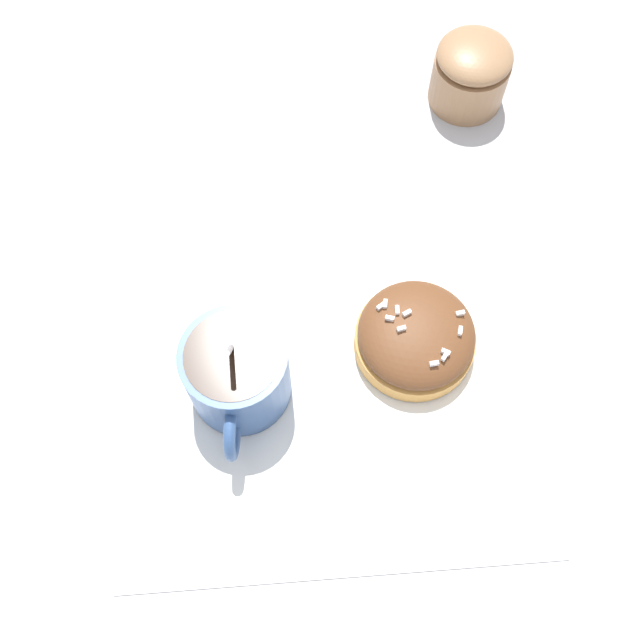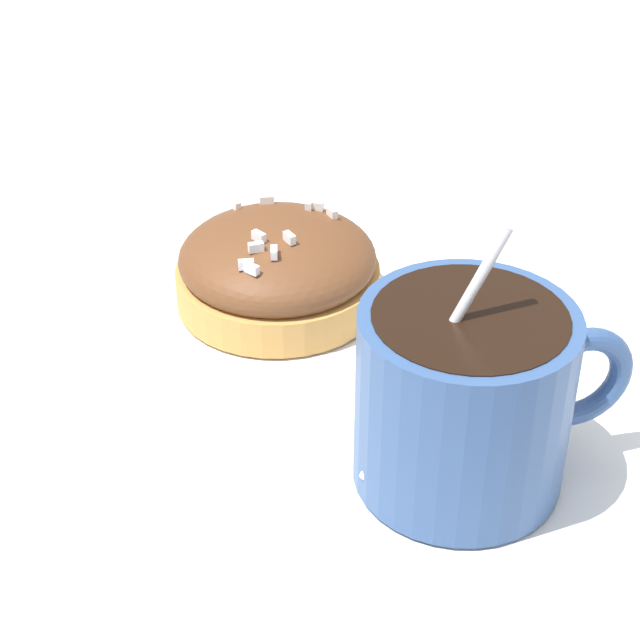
{
  "view_description": "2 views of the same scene",
  "coord_description": "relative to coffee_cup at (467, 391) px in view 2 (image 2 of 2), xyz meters",
  "views": [
    {
      "loc": [
        -0.05,
        -0.22,
        0.58
      ],
      "look_at": [
        -0.0,
        0.02,
        0.04
      ],
      "focal_mm": 42.0,
      "sensor_mm": 36.0,
      "label": 1
    },
    {
      "loc": [
        -0.33,
        0.18,
        0.29
      ],
      "look_at": [
        -0.0,
        0.01,
        0.04
      ],
      "focal_mm": 60.0,
      "sensor_mm": 36.0,
      "label": 2
    }
  ],
  "objects": [
    {
      "name": "ground_plane",
      "position": [
        0.07,
        0.02,
        -0.04
      ],
      "size": [
        3.0,
        3.0,
        0.0
      ],
      "primitive_type": "plane",
      "color": "#B2B2B7"
    },
    {
      "name": "paper_napkin",
      "position": [
        0.07,
        0.02,
        -0.04
      ],
      "size": [
        0.38,
        0.39,
        0.0
      ],
      "color": "white",
      "rests_on": "ground_plane"
    },
    {
      "name": "coffee_cup",
      "position": [
        0.0,
        0.0,
        0.0
      ],
      "size": [
        0.08,
        0.11,
        0.11
      ],
      "color": "#335184",
      "rests_on": "paper_napkin"
    },
    {
      "name": "frosted_pastry",
      "position": [
        0.15,
        0.01,
        -0.02
      ],
      "size": [
        0.1,
        0.1,
        0.04
      ],
      "color": "#D19347",
      "rests_on": "paper_napkin"
    }
  ]
}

